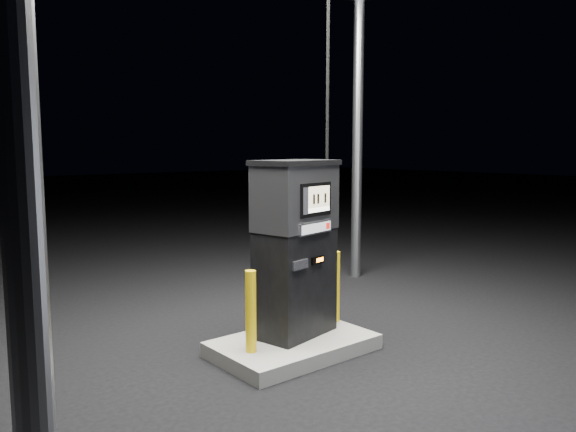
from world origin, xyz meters
TOP-DOWN VIEW (x-y plane):
  - ground at (0.00, 0.00)m, footprint 80.00×80.00m
  - pump_island at (0.00, 0.00)m, footprint 1.60×1.00m
  - fuel_dispenser at (0.11, 0.10)m, footprint 1.04×0.71m
  - bollard_left at (-0.55, -0.03)m, footprint 0.11×0.11m
  - bollard_right at (0.74, 0.15)m, footprint 0.13×0.13m

SIDE VIEW (x-z plane):
  - ground at x=0.00m, z-range 0.00..0.00m
  - pump_island at x=0.00m, z-range 0.00..0.15m
  - bollard_left at x=-0.55m, z-range 0.15..0.94m
  - bollard_right at x=0.74m, z-range 0.15..0.94m
  - fuel_dispenser at x=0.11m, z-range -0.80..2.96m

